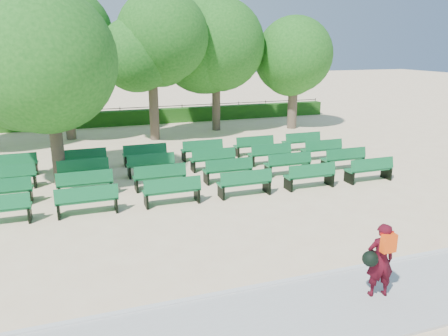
{
  "coord_description": "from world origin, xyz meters",
  "views": [
    {
      "loc": [
        -3.87,
        -13.54,
        4.88
      ],
      "look_at": [
        0.53,
        -1.0,
        1.1
      ],
      "focal_mm": 35.0,
      "sensor_mm": 36.0,
      "label": 1
    }
  ],
  "objects": [
    {
      "name": "bench_array",
      "position": [
        -1.17,
        1.78,
        0.09
      ],
      "size": [
        1.84,
        0.71,
        1.13
      ],
      "rotation": [
        0.0,
        0.0,
        -0.08
      ],
      "color": "#116633",
      "rests_on": "ground"
    },
    {
      "name": "ground",
      "position": [
        0.0,
        0.0,
        0.0
      ],
      "size": [
        120.0,
        120.0,
        0.0
      ],
      "primitive_type": "plane",
      "color": "beige"
    },
    {
      "name": "hedge",
      "position": [
        0.0,
        14.0,
        0.45
      ],
      "size": [
        26.0,
        0.7,
        0.9
      ],
      "primitive_type": "cube",
      "color": "#1F5415",
      "rests_on": "ground"
    },
    {
      "name": "curb",
      "position": [
        0.0,
        -6.25,
        0.05
      ],
      "size": [
        30.0,
        0.12,
        0.1
      ],
      "primitive_type": "cube",
      "color": "silver",
      "rests_on": "ground"
    },
    {
      "name": "tree_among",
      "position": [
        -4.47,
        2.65,
        4.31
      ],
      "size": [
        4.73,
        4.73,
        6.46
      ],
      "color": "brown",
      "rests_on": "ground"
    },
    {
      "name": "fence",
      "position": [
        0.0,
        14.4,
        0.0
      ],
      "size": [
        26.0,
        0.1,
        1.02
      ],
      "primitive_type": null,
      "color": "black",
      "rests_on": "ground"
    },
    {
      "name": "tree_line",
      "position": [
        0.0,
        10.0,
        0.0
      ],
      "size": [
        21.8,
        6.8,
        7.04
      ],
      "primitive_type": null,
      "color": "#23691C",
      "rests_on": "ground"
    },
    {
      "name": "person",
      "position": [
        1.53,
        -7.31,
        0.85
      ],
      "size": [
        0.75,
        0.48,
        1.53
      ],
      "rotation": [
        0.0,
        0.0,
        2.94
      ],
      "color": "#400913",
      "rests_on": "ground"
    },
    {
      "name": "paving",
      "position": [
        0.0,
        -7.4,
        0.03
      ],
      "size": [
        30.0,
        2.2,
        0.06
      ],
      "primitive_type": "cube",
      "color": "#B2B2AD",
      "rests_on": "ground"
    }
  ]
}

